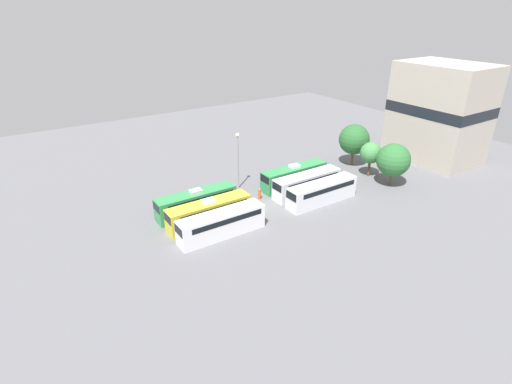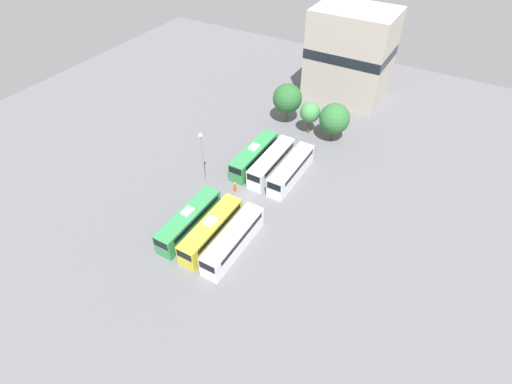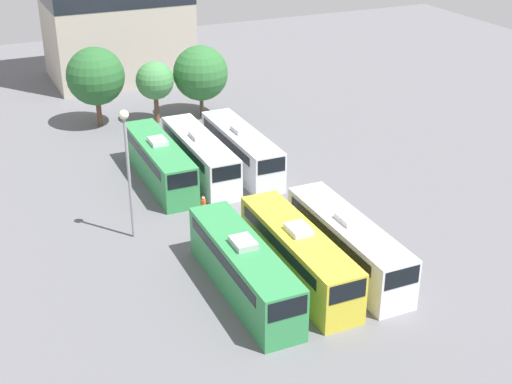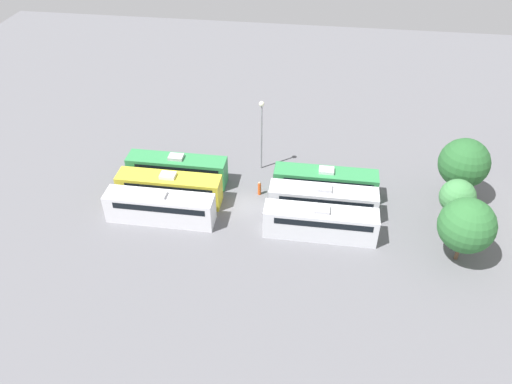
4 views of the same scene
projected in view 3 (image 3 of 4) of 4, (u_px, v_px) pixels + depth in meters
The scene contains 12 objects.
ground_plane at pixel (242, 219), 48.92m from camera, with size 114.35×114.35×0.00m, color slate.
bus_0 at pixel (243, 267), 40.13m from camera, with size 2.50×11.13×3.48m.
bus_1 at pixel (298, 253), 41.50m from camera, with size 2.50×11.13×3.48m.
bus_2 at pixel (347, 242), 42.69m from camera, with size 2.50×11.13×3.48m.
bus_3 at pixel (159, 161), 53.80m from camera, with size 2.50×11.13×3.48m.
bus_4 at pixel (200, 155), 54.87m from camera, with size 2.50×11.13×3.48m.
bus_5 at pixel (241, 148), 56.03m from camera, with size 2.50×11.13×3.48m.
worker_person at pixel (204, 208), 48.70m from camera, with size 0.36×0.36×1.68m.
light_pole at pixel (127, 154), 44.23m from camera, with size 0.60×0.60×8.75m.
tree_0 at pixel (96, 76), 63.50m from camera, with size 5.20×5.20×7.27m.
tree_1 at pixel (155, 81), 64.55m from camera, with size 3.47×3.47×5.75m.
tree_2 at pixel (201, 73), 66.13m from camera, with size 5.12×5.12×6.74m.
Camera 3 is at (-16.83, -39.84, 22.96)m, focal length 50.00 mm.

